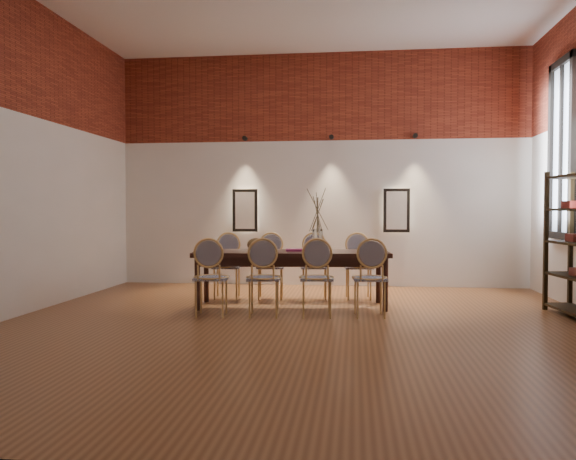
# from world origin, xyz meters

# --- Properties ---
(floor) EXTENTS (7.00, 7.00, 0.02)m
(floor) POSITION_xyz_m (0.00, 0.00, -0.01)
(floor) COLOR brown
(floor) RESTS_ON ground
(wall_back) EXTENTS (7.00, 0.10, 4.00)m
(wall_back) POSITION_xyz_m (0.00, 3.55, 2.00)
(wall_back) COLOR silver
(wall_back) RESTS_ON ground
(wall_front) EXTENTS (7.00, 0.10, 4.00)m
(wall_front) POSITION_xyz_m (0.00, -3.55, 2.00)
(wall_front) COLOR silver
(wall_front) RESTS_ON ground
(wall_left) EXTENTS (0.10, 7.00, 4.00)m
(wall_left) POSITION_xyz_m (-3.55, 0.00, 2.00)
(wall_left) COLOR silver
(wall_left) RESTS_ON ground
(brick_band_back) EXTENTS (7.00, 0.02, 1.50)m
(brick_band_back) POSITION_xyz_m (0.00, 3.48, 3.25)
(brick_band_back) COLOR maroon
(brick_band_back) RESTS_ON ground
(brick_band_left) EXTENTS (0.02, 7.00, 1.50)m
(brick_band_left) POSITION_xyz_m (-3.48, 0.00, 3.25)
(brick_band_left) COLOR maroon
(brick_band_left) RESTS_ON ground
(niche_left) EXTENTS (0.36, 0.06, 0.66)m
(niche_left) POSITION_xyz_m (-1.30, 3.45, 1.30)
(niche_left) COLOR #FFEAC6
(niche_left) RESTS_ON wall_back
(niche_right) EXTENTS (0.36, 0.06, 0.66)m
(niche_right) POSITION_xyz_m (1.30, 3.45, 1.30)
(niche_right) COLOR #FFEAC6
(niche_right) RESTS_ON wall_back
(spot_fixture_left) EXTENTS (0.08, 0.10, 0.08)m
(spot_fixture_left) POSITION_xyz_m (-1.30, 3.42, 2.55)
(spot_fixture_left) COLOR black
(spot_fixture_left) RESTS_ON wall_back
(spot_fixture_mid) EXTENTS (0.08, 0.10, 0.08)m
(spot_fixture_mid) POSITION_xyz_m (0.20, 3.42, 2.55)
(spot_fixture_mid) COLOR black
(spot_fixture_mid) RESTS_ON wall_back
(spot_fixture_right) EXTENTS (0.08, 0.10, 0.08)m
(spot_fixture_right) POSITION_xyz_m (1.60, 3.42, 2.55)
(spot_fixture_right) COLOR black
(spot_fixture_right) RESTS_ON wall_back
(window_glass) EXTENTS (0.02, 0.78, 2.38)m
(window_glass) POSITION_xyz_m (3.46, 2.00, 2.15)
(window_glass) COLOR silver
(window_glass) RESTS_ON wall_right
(window_frame) EXTENTS (0.08, 0.90, 2.50)m
(window_frame) POSITION_xyz_m (3.44, 2.00, 2.15)
(window_frame) COLOR black
(window_frame) RESTS_ON wall_right
(window_mullion) EXTENTS (0.06, 0.06, 2.40)m
(window_mullion) POSITION_xyz_m (3.44, 2.00, 2.15)
(window_mullion) COLOR black
(window_mullion) RESTS_ON wall_right
(dining_table) EXTENTS (2.66, 1.06, 0.75)m
(dining_table) POSITION_xyz_m (-0.25, 1.32, 0.38)
(dining_table) COLOR #361913
(dining_table) RESTS_ON floor
(chair_near_a) EXTENTS (0.48, 0.48, 0.94)m
(chair_near_a) POSITION_xyz_m (-1.16, 0.53, 0.47)
(chair_near_a) COLOR tan
(chair_near_a) RESTS_ON floor
(chair_near_b) EXTENTS (0.48, 0.48, 0.94)m
(chair_near_b) POSITION_xyz_m (-0.51, 0.59, 0.47)
(chair_near_b) COLOR tan
(chair_near_b) RESTS_ON floor
(chair_near_c) EXTENTS (0.48, 0.48, 0.94)m
(chair_near_c) POSITION_xyz_m (0.14, 0.65, 0.47)
(chair_near_c) COLOR tan
(chair_near_c) RESTS_ON floor
(chair_near_d) EXTENTS (0.48, 0.48, 0.94)m
(chair_near_d) POSITION_xyz_m (0.78, 0.71, 0.47)
(chair_near_d) COLOR tan
(chair_near_d) RESTS_ON floor
(chair_far_a) EXTENTS (0.48, 0.48, 0.94)m
(chair_far_a) POSITION_xyz_m (-1.28, 1.92, 0.47)
(chair_far_a) COLOR tan
(chair_far_a) RESTS_ON floor
(chair_far_b) EXTENTS (0.48, 0.48, 0.94)m
(chair_far_b) POSITION_xyz_m (-0.64, 1.98, 0.47)
(chair_far_b) COLOR tan
(chair_far_b) RESTS_ON floor
(chair_far_c) EXTENTS (0.48, 0.48, 0.94)m
(chair_far_c) POSITION_xyz_m (0.01, 2.04, 0.47)
(chair_far_c) COLOR tan
(chair_far_c) RESTS_ON floor
(chair_far_d) EXTENTS (0.48, 0.48, 0.94)m
(chair_far_d) POSITION_xyz_m (0.66, 2.10, 0.47)
(chair_far_d) COLOR tan
(chair_far_d) RESTS_ON floor
(vase) EXTENTS (0.14, 0.14, 0.30)m
(vase) POSITION_xyz_m (0.10, 1.35, 0.90)
(vase) COLOR silver
(vase) RESTS_ON dining_table
(dried_branches) EXTENTS (0.50, 0.50, 0.70)m
(dried_branches) POSITION_xyz_m (0.10, 1.35, 1.35)
(dried_branches) COLOR #4E432A
(dried_branches) RESTS_ON vase
(bowl) EXTENTS (0.24, 0.24, 0.18)m
(bowl) POSITION_xyz_m (-0.72, 1.22, 0.84)
(bowl) COLOR brown
(bowl) RESTS_ON dining_table
(book) EXTENTS (0.28, 0.20, 0.03)m
(book) POSITION_xyz_m (-0.20, 1.34, 0.77)
(book) COLOR #9B2966
(book) RESTS_ON dining_table
(shelving_rack) EXTENTS (0.48, 1.03, 1.80)m
(shelving_rack) POSITION_xyz_m (3.28, 1.00, 0.90)
(shelving_rack) COLOR black
(shelving_rack) RESTS_ON floor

